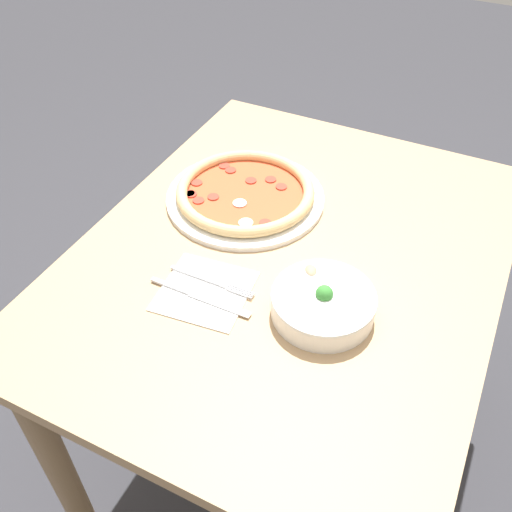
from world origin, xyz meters
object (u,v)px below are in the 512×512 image
Objects in this scene: bowl at (323,302)px; fork at (210,281)px; pizza at (245,193)px; knife at (195,295)px.

bowl is 1.06× the size of fork.
pizza is 1.88× the size of bowl.
knife is (0.07, -0.23, -0.02)m from bowl.
fork is (0.27, 0.06, -0.01)m from pizza.
fork is (0.02, -0.22, -0.02)m from bowl.
pizza reaches higher than fork.
bowl is 0.23m from fork.
knife is (0.05, -0.01, -0.00)m from fork.
fork is at bearing 12.66° from pizza.
fork is at bearing 80.82° from knife.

